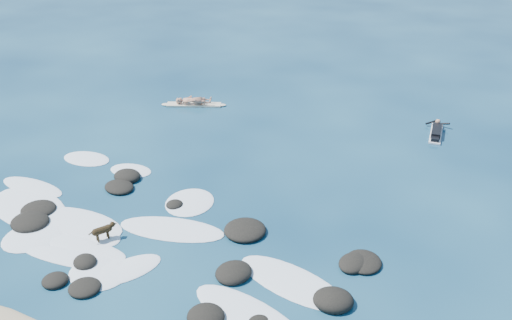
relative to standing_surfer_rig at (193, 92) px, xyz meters
The scene contains 6 objects.
ground 10.96m from the standing_surfer_rig, 56.75° to the right, with size 160.00×160.00×0.00m, color #0A2642.
reef_rocks 13.30m from the standing_surfer_rig, 53.67° to the right, with size 13.04×7.10×0.54m.
breaking_foam 11.82m from the standing_surfer_rig, 66.47° to the right, with size 15.03×7.33×0.12m.
standing_surfer_rig is the anchor object (origin of this frame).
paddling_surfer_rig 12.35m from the standing_surfer_rig, 13.97° to the left, with size 1.24×2.59×0.45m.
dog 12.30m from the standing_surfer_rig, 67.62° to the right, with size 0.53×0.96×0.65m.
Camera 1 is at (11.27, -13.21, 11.34)m, focal length 40.00 mm.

